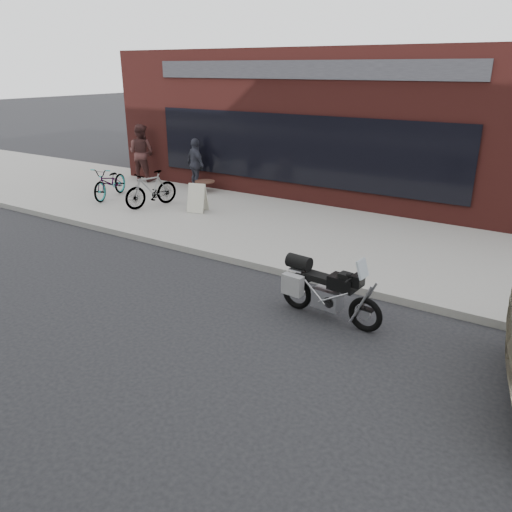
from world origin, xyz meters
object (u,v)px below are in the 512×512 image
bicycle_front (110,182)px  sandwich_sign (197,198)px  motorcycle (323,289)px  cafe_patron_left (141,153)px  cafe_table (205,182)px  cafe_patron_right (196,164)px  bicycle_rear (151,189)px

bicycle_front → sandwich_sign: bearing=-15.4°
motorcycle → bicycle_front: motorcycle is taller
sandwich_sign → cafe_patron_left: size_ratio=0.40×
cafe_table → cafe_patron_right: 0.73m
bicycle_front → sandwich_sign: bicycle_front is taller
cafe_table → motorcycle: bearing=-39.1°
bicycle_front → cafe_patron_left: 2.56m
cafe_table → bicycle_front: bearing=-133.4°
bicycle_rear → cafe_patron_left: bearing=152.6°
sandwich_sign → cafe_patron_left: (-4.22, 2.13, 0.59)m
motorcycle → bicycle_rear: motorcycle is taller
motorcycle → cafe_table: motorcycle is taller
sandwich_sign → cafe_patron_right: 2.80m
motorcycle → bicycle_front: size_ratio=1.03×
bicycle_rear → cafe_table: bicycle_rear is taller
cafe_table → cafe_patron_right: cafe_patron_right is taller
bicycle_rear → cafe_patron_right: size_ratio=1.02×
bicycle_rear → cafe_table: 2.26m
bicycle_rear → motorcycle: bearing=-11.1°
bicycle_front → cafe_table: bearing=27.7°
cafe_table → cafe_patron_left: bearing=176.3°
bicycle_rear → cafe_patron_left: 3.70m
cafe_patron_left → cafe_patron_right: (2.45, 0.00, -0.15)m
motorcycle → cafe_table: bearing=146.6°
cafe_patron_left → cafe_patron_right: size_ratio=1.19×
cafe_patron_left → sandwich_sign: bearing=143.6°
cafe_patron_left → cafe_patron_right: 2.45m
motorcycle → cafe_patron_right: (-7.37, 5.77, 0.47)m
bicycle_front → bicycle_rear: (1.83, -0.10, 0.03)m
motorcycle → cafe_table: 8.85m
bicycle_rear → cafe_patron_right: 2.47m
bicycle_rear → cafe_patron_right: bearing=111.2°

